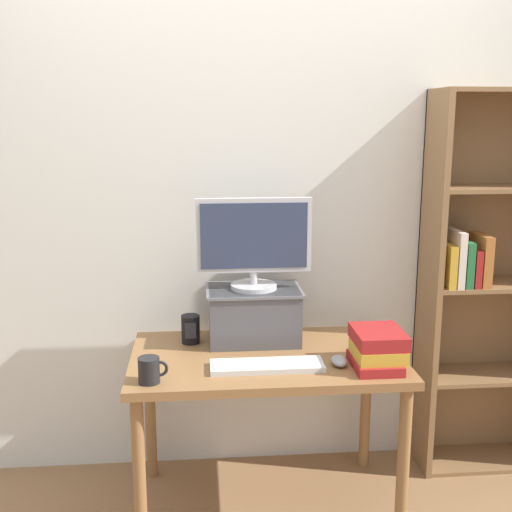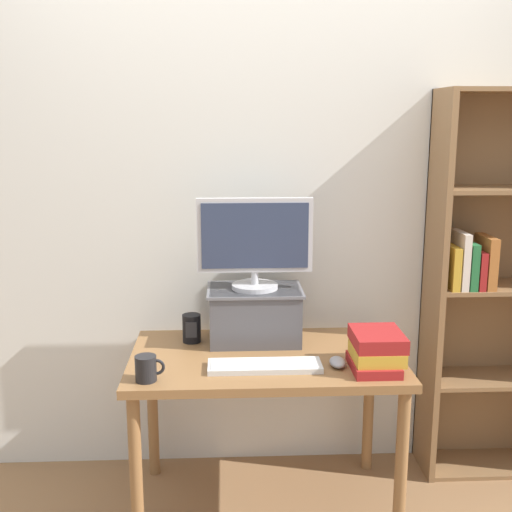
% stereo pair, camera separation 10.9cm
% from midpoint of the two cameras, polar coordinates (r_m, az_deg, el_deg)
% --- Properties ---
extents(ground_plane, '(12.00, 12.00, 0.00)m').
position_cam_midpoint_polar(ground_plane, '(3.06, 1.90, -21.27)').
color(ground_plane, olive).
extents(back_wall, '(7.00, 0.08, 2.60)m').
position_cam_midpoint_polar(back_wall, '(3.03, 1.38, 4.87)').
color(back_wall, silver).
rests_on(back_wall, ground_plane).
extents(desk, '(1.14, 0.68, 0.71)m').
position_cam_midpoint_polar(desk, '(2.77, 2.00, -10.47)').
color(desk, olive).
rests_on(desk, ground_plane).
extents(bookshelf_unit, '(0.67, 0.28, 1.81)m').
position_cam_midpoint_polar(bookshelf_unit, '(3.23, 21.40, -2.34)').
color(bookshelf_unit, olive).
rests_on(bookshelf_unit, ground_plane).
extents(riser_box, '(0.42, 0.29, 0.24)m').
position_cam_midpoint_polar(riser_box, '(2.86, 0.99, -5.11)').
color(riser_box, '#515156').
rests_on(riser_box, desk).
extents(computer_monitor, '(0.50, 0.20, 0.40)m').
position_cam_midpoint_polar(computer_monitor, '(2.78, 1.02, 1.30)').
color(computer_monitor, '#B7B7BA').
rests_on(computer_monitor, riser_box).
extents(keyboard, '(0.45, 0.14, 0.02)m').
position_cam_midpoint_polar(keyboard, '(2.59, 2.01, -9.73)').
color(keyboard, silver).
rests_on(keyboard, desk).
extents(computer_mouse, '(0.06, 0.10, 0.04)m').
position_cam_midpoint_polar(computer_mouse, '(2.63, 8.45, -9.33)').
color(computer_mouse, '#99999E').
rests_on(computer_mouse, desk).
extents(book_stack, '(0.20, 0.26, 0.15)m').
position_cam_midpoint_polar(book_stack, '(2.62, 11.83, -8.21)').
color(book_stack, maroon).
rests_on(book_stack, desk).
extents(coffee_mug, '(0.11, 0.08, 0.10)m').
position_cam_midpoint_polar(coffee_mug, '(2.49, -8.45, -9.86)').
color(coffee_mug, black).
rests_on(coffee_mug, desk).
extents(desk_speaker, '(0.08, 0.09, 0.13)m').
position_cam_midpoint_polar(desk_speaker, '(2.87, -4.65, -6.43)').
color(desk_speaker, black).
rests_on(desk_speaker, desk).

